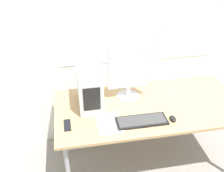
% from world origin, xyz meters
% --- Properties ---
extents(wall_back, '(8.00, 0.07, 2.70)m').
position_xyz_m(wall_back, '(0.00, 1.00, 1.35)').
color(wall_back, silver).
rests_on(wall_back, ground_plane).
extents(desk, '(1.83, 0.87, 0.77)m').
position_xyz_m(desk, '(0.00, 0.43, 0.72)').
color(desk, tan).
rests_on(desk, ground_plane).
extents(pc_tower, '(0.22, 0.42, 0.39)m').
position_xyz_m(pc_tower, '(-0.57, 0.56, 0.96)').
color(pc_tower, silver).
rests_on(pc_tower, desk).
extents(monitor_main, '(0.41, 0.23, 0.57)m').
position_xyz_m(monitor_main, '(-0.17, 0.61, 1.06)').
color(monitor_main, '#B7B7BC').
rests_on(monitor_main, desk).
extents(keyboard, '(0.46, 0.17, 0.02)m').
position_xyz_m(keyboard, '(-0.14, 0.20, 0.78)').
color(keyboard, black).
rests_on(keyboard, desk).
extents(mouse, '(0.06, 0.09, 0.03)m').
position_xyz_m(mouse, '(0.15, 0.17, 0.78)').
color(mouse, black).
rests_on(mouse, desk).
extents(cell_phone, '(0.06, 0.16, 0.01)m').
position_xyz_m(cell_phone, '(-0.80, 0.27, 0.77)').
color(cell_phone, black).
rests_on(cell_phone, desk).
extents(paper_sheet_front, '(0.23, 0.31, 0.00)m').
position_xyz_m(paper_sheet_front, '(-0.43, 0.23, 0.77)').
color(paper_sheet_front, white).
rests_on(paper_sheet_front, desk).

